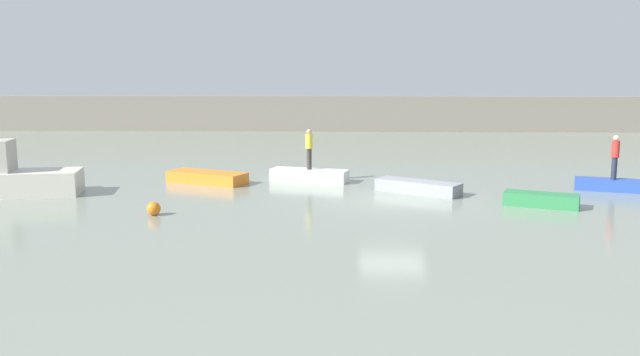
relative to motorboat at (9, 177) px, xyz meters
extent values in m
plane|color=gray|center=(15.21, -0.72, -0.73)|extent=(120.00, 120.00, 0.00)
cube|color=gray|center=(15.21, 29.00, 0.71)|extent=(80.00, 1.20, 2.89)
cube|color=beige|center=(0.16, 0.03, -0.25)|extent=(5.35, 2.82, 0.97)
cube|color=orange|center=(7.27, 3.24, -0.49)|extent=(3.78, 2.61, 0.49)
cube|color=white|center=(11.79, 3.80, -0.46)|extent=(3.62, 1.91, 0.54)
cube|color=gray|center=(16.36, 1.10, -0.48)|extent=(3.48, 2.77, 0.50)
cube|color=#2D7F47|center=(20.57, -1.46, -0.49)|extent=(2.77, 1.82, 0.49)
cube|color=#2B4CAD|center=(24.52, 1.90, -0.50)|extent=(3.13, 1.90, 0.47)
cylinder|color=#38332D|center=(11.79, 3.80, 0.28)|extent=(0.22, 0.22, 0.95)
cylinder|color=yellow|center=(11.79, 3.80, 1.08)|extent=(0.32, 0.32, 0.64)
sphere|color=tan|center=(11.79, 3.80, 1.51)|extent=(0.23, 0.23, 0.23)
cylinder|color=#232838|center=(24.52, 1.90, 0.20)|extent=(0.22, 0.22, 0.93)
cylinder|color=red|center=(24.52, 1.90, 1.01)|extent=(0.32, 0.32, 0.68)
sphere|color=beige|center=(24.52, 1.90, 1.46)|extent=(0.23, 0.23, 0.23)
sphere|color=orange|center=(6.80, -3.43, -0.49)|extent=(0.47, 0.47, 0.47)
camera|label=1|loc=(13.26, -25.14, 4.16)|focal=36.60mm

